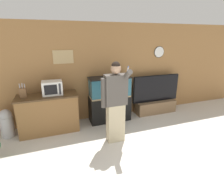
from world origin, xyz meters
The scene contains 8 objects.
wall_back_paneled centered at (0.00, 3.19, 1.30)m, with size 10.00×0.08×2.60m.
counter_island centered at (-1.57, 2.77, 0.47)m, with size 1.38×0.58×0.93m.
microwave centered at (-1.44, 2.80, 1.09)m, with size 0.45×0.33×0.32m.
knife_block centered at (-2.06, 2.77, 1.04)m, with size 0.14×0.10×0.32m.
aquarium_on_stand centered at (0.00, 2.86, 0.61)m, with size 1.11×0.45×1.23m.
tv_on_stand centered at (1.48, 2.91, 0.34)m, with size 1.50×0.40×1.16m.
person_standing centered at (-0.21, 1.87, 0.92)m, with size 0.56×0.42×1.76m.
trash_bin centered at (-2.50, 2.84, 0.34)m, with size 0.29×0.29×0.67m.
Camera 1 is at (-1.41, -1.36, 2.22)m, focal length 28.00 mm.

